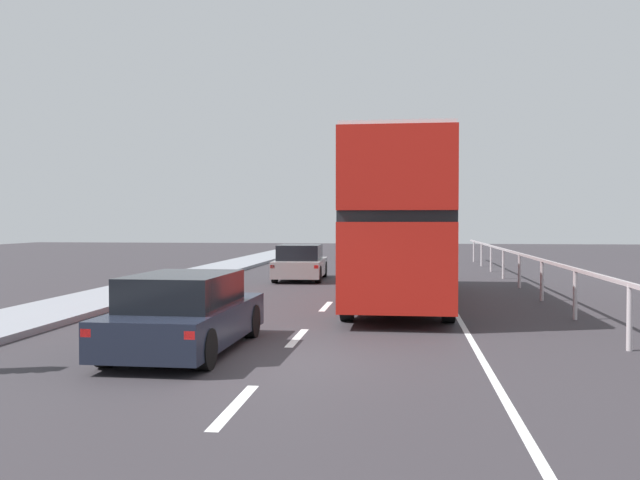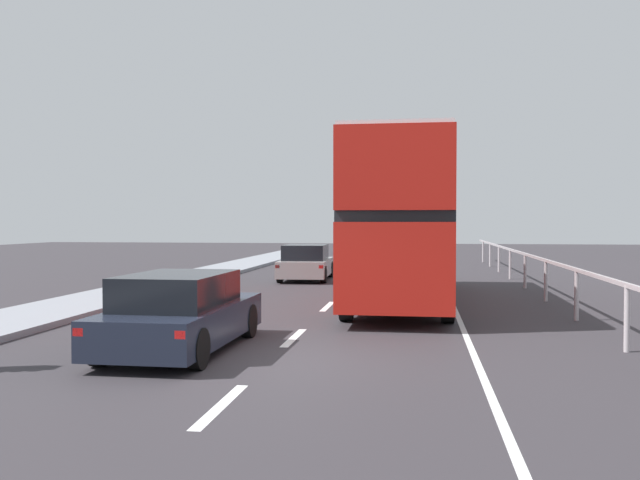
{
  "view_description": "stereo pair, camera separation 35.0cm",
  "coord_description": "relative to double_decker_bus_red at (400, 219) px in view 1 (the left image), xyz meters",
  "views": [
    {
      "loc": [
        2.04,
        -11.14,
        2.25
      ],
      "look_at": [
        0.06,
        5.12,
        1.82
      ],
      "focal_mm": 38.67,
      "sensor_mm": 36.0,
      "label": 1
    },
    {
      "loc": [
        2.38,
        -11.1,
        2.25
      ],
      "look_at": [
        0.06,
        5.12,
        1.82
      ],
      "focal_mm": 38.67,
      "sensor_mm": 36.0,
      "label": 2
    }
  ],
  "objects": [
    {
      "name": "hatchback_car_near",
      "position": [
        -3.63,
        -8.09,
        -1.66
      ],
      "size": [
        1.85,
        4.41,
        1.36
      ],
      "rotation": [
        0.0,
        0.0,
        -0.02
      ],
      "color": "#1C2131",
      "rests_on": "ground"
    },
    {
      "name": "lane_paint_markings",
      "position": [
        0.22,
        -0.18,
        -2.31
      ],
      "size": [
        3.46,
        46.0,
        0.01
      ],
      "color": "silver",
      "rests_on": "ground"
    },
    {
      "name": "double_decker_bus_red",
      "position": [
        0.0,
        0.0,
        0.0
      ],
      "size": [
        2.59,
        11.33,
        4.33
      ],
      "rotation": [
        0.0,
        0.0,
        -0.01
      ],
      "color": "#B41911",
      "rests_on": "ground"
    },
    {
      "name": "bridge_side_railing",
      "position": [
        4.03,
        0.53,
        -1.35
      ],
      "size": [
        0.1,
        42.0,
        1.2
      ],
      "color": "#BBAFB3",
      "rests_on": "ground"
    },
    {
      "name": "ground_plane",
      "position": [
        -1.93,
        -8.47,
        -2.37
      ],
      "size": [
        75.48,
        120.0,
        0.1
      ],
      "primitive_type": "cube",
      "color": "#322E33"
    },
    {
      "name": "sedan_car_ahead",
      "position": [
        -3.84,
        6.63,
        -1.66
      ],
      "size": [
        1.94,
        4.2,
        1.37
      ],
      "rotation": [
        0.0,
        0.0,
        0.04
      ],
      "color": "gray",
      "rests_on": "ground"
    }
  ]
}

